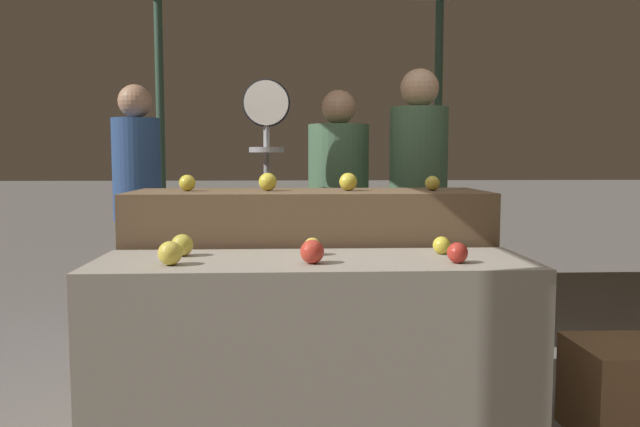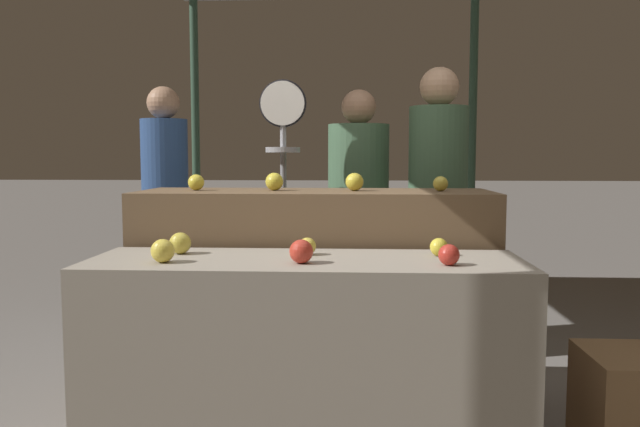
# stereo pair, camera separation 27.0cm
# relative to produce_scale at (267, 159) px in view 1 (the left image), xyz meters

# --- Properties ---
(display_counter_front) EXTENTS (1.69, 0.55, 0.83)m
(display_counter_front) POSITION_rel_produce_scale_xyz_m (0.22, -1.23, -0.80)
(display_counter_front) COLOR gray
(display_counter_front) RESTS_ON ground_plane
(display_counter_back) EXTENTS (1.69, 0.55, 1.07)m
(display_counter_back) POSITION_rel_produce_scale_xyz_m (0.22, -0.63, -0.68)
(display_counter_back) COLOR brown
(display_counter_back) RESTS_ON ground_plane
(apple_front_0) EXTENTS (0.09, 0.09, 0.09)m
(apple_front_0) POSITION_rel_produce_scale_xyz_m (-0.30, -1.34, -0.34)
(apple_front_0) COLOR yellow
(apple_front_0) RESTS_ON display_counter_front
(apple_front_1) EXTENTS (0.09, 0.09, 0.09)m
(apple_front_1) POSITION_rel_produce_scale_xyz_m (0.22, -1.33, -0.33)
(apple_front_1) COLOR red
(apple_front_1) RESTS_ON display_counter_front
(apple_front_2) EXTENTS (0.08, 0.08, 0.08)m
(apple_front_2) POSITION_rel_produce_scale_xyz_m (0.76, -1.34, -0.34)
(apple_front_2) COLOR #B72D23
(apple_front_2) RESTS_ON display_counter_front
(apple_front_3) EXTENTS (0.09, 0.09, 0.09)m
(apple_front_3) POSITION_rel_produce_scale_xyz_m (-0.30, -1.13, -0.34)
(apple_front_3) COLOR gold
(apple_front_3) RESTS_ON display_counter_front
(apple_front_4) EXTENTS (0.07, 0.07, 0.07)m
(apple_front_4) POSITION_rel_produce_scale_xyz_m (0.22, -1.13, -0.34)
(apple_front_4) COLOR yellow
(apple_front_4) RESTS_ON display_counter_front
(apple_front_5) EXTENTS (0.07, 0.07, 0.07)m
(apple_front_5) POSITION_rel_produce_scale_xyz_m (0.75, -1.13, -0.34)
(apple_front_5) COLOR gold
(apple_front_5) RESTS_ON display_counter_front
(apple_back_0) EXTENTS (0.08, 0.08, 0.08)m
(apple_back_0) POSITION_rel_produce_scale_xyz_m (-0.35, -0.63, -0.11)
(apple_back_0) COLOR gold
(apple_back_0) RESTS_ON display_counter_back
(apple_back_1) EXTENTS (0.09, 0.09, 0.09)m
(apple_back_1) POSITION_rel_produce_scale_xyz_m (0.03, -0.63, -0.10)
(apple_back_1) COLOR gold
(apple_back_1) RESTS_ON display_counter_back
(apple_back_2) EXTENTS (0.09, 0.09, 0.09)m
(apple_back_2) POSITION_rel_produce_scale_xyz_m (0.41, -0.63, -0.10)
(apple_back_2) COLOR gold
(apple_back_2) RESTS_ON display_counter_back
(apple_back_3) EXTENTS (0.07, 0.07, 0.07)m
(apple_back_3) POSITION_rel_produce_scale_xyz_m (0.82, -0.64, -0.11)
(apple_back_3) COLOR gold
(apple_back_3) RESTS_ON display_counter_back
(produce_scale) EXTENTS (0.27, 0.20, 1.67)m
(produce_scale) POSITION_rel_produce_scale_xyz_m (0.00, 0.00, 0.00)
(produce_scale) COLOR #99999E
(produce_scale) RESTS_ON ground_plane
(person_vendor_at_scale) EXTENTS (0.50, 0.50, 1.65)m
(person_vendor_at_scale) POSITION_rel_produce_scale_xyz_m (0.44, 0.32, -0.27)
(person_vendor_at_scale) COLOR #2D2D38
(person_vendor_at_scale) RESTS_ON ground_plane
(person_customer_left) EXTENTS (0.44, 0.44, 1.71)m
(person_customer_left) POSITION_rel_produce_scale_xyz_m (-0.90, 0.67, -0.21)
(person_customer_left) COLOR #2D2D38
(person_customer_left) RESTS_ON ground_plane
(person_customer_right) EXTENTS (0.41, 0.41, 1.75)m
(person_customer_right) POSITION_rel_produce_scale_xyz_m (0.91, 0.13, -0.19)
(person_customer_right) COLOR #2D2D38
(person_customer_right) RESTS_ON ground_plane
(wooden_crate_side) EXTENTS (0.42, 0.42, 0.42)m
(wooden_crate_side) POSITION_rel_produce_scale_xyz_m (1.58, -1.05, -1.00)
(wooden_crate_side) COLOR olive
(wooden_crate_side) RESTS_ON ground_plane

